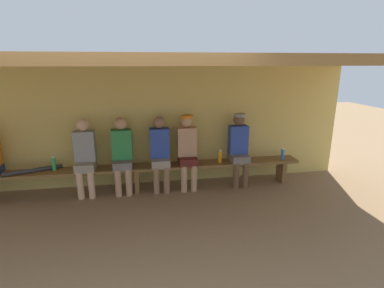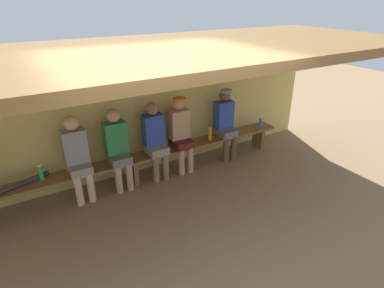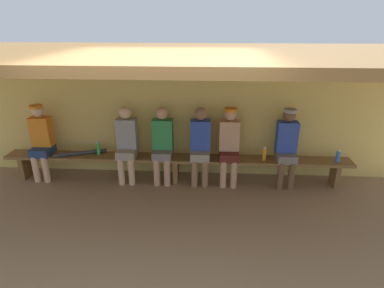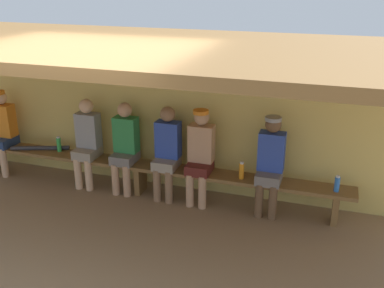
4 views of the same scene
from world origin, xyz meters
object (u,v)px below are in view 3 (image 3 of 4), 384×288
object	(u,v)px
player_in_red	(162,142)
water_bottle_orange	(338,156)
baseball_bat	(80,153)
water_bottle_green	(98,148)
player_near_post	(287,144)
player_middle	(127,141)
water_bottle_blue	(264,154)
bench	(176,161)
player_with_sunglasses	(200,143)
player_rightmost	(41,139)
player_leftmost	(229,143)

from	to	relation	value
player_in_red	water_bottle_orange	size ratio (longest dim) A/B	6.13
baseball_bat	water_bottle_green	bearing A→B (deg)	-12.26
player_near_post	player_middle	bearing A→B (deg)	-179.99
water_bottle_blue	bench	bearing A→B (deg)	178.40
player_in_red	player_middle	bearing A→B (deg)	180.00
water_bottle_green	water_bottle_blue	bearing A→B (deg)	-1.68
player_with_sunglasses	baseball_bat	xyz separation A→B (m)	(-2.12, -0.00, -0.24)
player_middle	water_bottle_green	size ratio (longest dim) A/B	5.49
player_near_post	player_rightmost	bearing A→B (deg)	180.00
water_bottle_orange	player_near_post	bearing A→B (deg)	177.15
player_leftmost	player_near_post	xyz separation A→B (m)	(0.96, 0.00, 0.00)
player_near_post	player_with_sunglasses	bearing A→B (deg)	-179.98
bench	player_middle	size ratio (longest dim) A/B	4.49
baseball_bat	player_leftmost	bearing A→B (deg)	-19.74
player_near_post	water_bottle_green	world-z (taller)	player_near_post
water_bottle_orange	player_rightmost	bearing A→B (deg)	179.52
player_rightmost	player_middle	distance (m)	1.52
player_near_post	water_bottle_blue	bearing A→B (deg)	-172.88
baseball_bat	bench	bearing A→B (deg)	-19.81
water_bottle_orange	baseball_bat	world-z (taller)	water_bottle_orange
player_rightmost	player_middle	size ratio (longest dim) A/B	1.01
bench	player_near_post	bearing A→B (deg)	0.11
player_with_sunglasses	player_near_post	xyz separation A→B (m)	(1.45, 0.00, 0.02)
player_with_sunglasses	water_bottle_green	distance (m)	1.81
player_middle	baseball_bat	bearing A→B (deg)	-179.79
bench	water_bottle_orange	xyz separation A→B (m)	(2.73, -0.04, 0.18)
bench	water_bottle_green	distance (m)	1.39
player_in_red	player_near_post	world-z (taller)	player_near_post
player_rightmost	water_bottle_blue	world-z (taller)	player_rightmost
player_in_red	water_bottle_blue	world-z (taller)	player_in_red
water_bottle_orange	water_bottle_green	world-z (taller)	water_bottle_green
player_with_sunglasses	player_leftmost	world-z (taller)	player_leftmost
player_with_sunglasses	player_middle	distance (m)	1.27
bench	player_near_post	xyz separation A→B (m)	(1.87, 0.00, 0.36)
player_in_red	player_middle	world-z (taller)	same
player_with_sunglasses	player_leftmost	size ratio (longest dim) A/B	0.99
player_middle	water_bottle_blue	size ratio (longest dim) A/B	5.55
player_leftmost	player_middle	xyz separation A→B (m)	(-1.76, -0.00, -0.02)
player_near_post	water_bottle_green	size ratio (longest dim) A/B	5.53
player_rightmost	water_bottle_blue	size ratio (longest dim) A/B	5.60
water_bottle_blue	water_bottle_green	xyz separation A→B (m)	(-2.88, 0.08, 0.00)
player_leftmost	water_bottle_orange	world-z (taller)	player_leftmost
bench	player_middle	distance (m)	0.91
player_rightmost	water_bottle_green	world-z (taller)	player_rightmost
bench	player_near_post	size ratio (longest dim) A/B	4.46
player_with_sunglasses	player_near_post	bearing A→B (deg)	0.02
player_in_red	baseball_bat	xyz separation A→B (m)	(-1.47, -0.00, -0.24)
water_bottle_orange	player_with_sunglasses	bearing A→B (deg)	178.95
player_in_red	water_bottle_orange	world-z (taller)	player_in_red
player_near_post	water_bottle_orange	bearing A→B (deg)	-2.85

